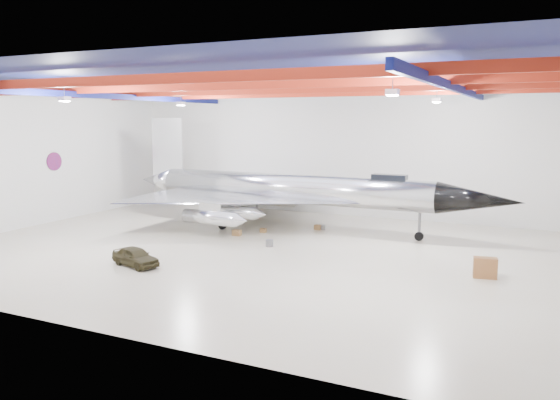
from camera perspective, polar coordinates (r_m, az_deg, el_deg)
The scene contains 15 objects.
floor at distance 35.75m, azimuth -2.32°, elevation -5.27°, with size 40.00×40.00×0.00m, color #C1B499.
wall_back at distance 48.62m, azimuth 5.82°, elevation 4.93°, with size 40.00×40.00×0.00m, color silver.
wall_left at distance 47.49m, azimuth -24.39°, elevation 4.13°, with size 30.00×30.00×0.00m, color silver.
ceiling at distance 34.81m, azimuth -2.43°, elevation 12.61°, with size 40.00×40.00×0.00m, color #0A0F38.
ceiling_structure at distance 34.77m, azimuth -2.42°, elevation 11.49°, with size 39.50×29.50×1.08m.
wall_roundel at distance 48.80m, azimuth -22.52°, elevation 3.74°, with size 1.50×1.50×0.10m, color #B21414.
jet_aircraft at distance 42.40m, azimuth 0.97°, elevation 0.78°, with size 31.31×18.23×8.54m.
jeep at distance 32.95m, azimuth -14.87°, elevation -5.74°, with size 1.33×3.31×1.13m, color #332D19.
desk at distance 31.56m, azimuth 20.64°, elevation -6.64°, with size 1.22×0.61×1.12m, color brown.
crate_ply at distance 41.17m, azimuth -1.77°, elevation -3.20°, with size 0.45×0.36×0.31m, color olive.
engine_drum at distance 36.69m, azimuth -1.11°, elevation -4.53°, with size 0.51×0.51×0.46m, color #59595B.
parts_bin at distance 42.26m, azimuth 4.01°, elevation -2.86°, with size 0.54×0.43×0.38m, color olive.
crate_small at distance 45.77m, azimuth -6.07°, elevation -2.07°, with size 0.40×0.32×0.28m, color #59595B.
oil_barrel at distance 40.19m, azimuth -4.54°, elevation -3.43°, with size 0.60×0.48×0.42m, color olive.
spares_box at distance 42.25m, azimuth 4.48°, elevation -2.87°, with size 0.42×0.42×0.37m, color #59595B.
Camera 1 is at (16.01, -30.81, 8.53)m, focal length 35.00 mm.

